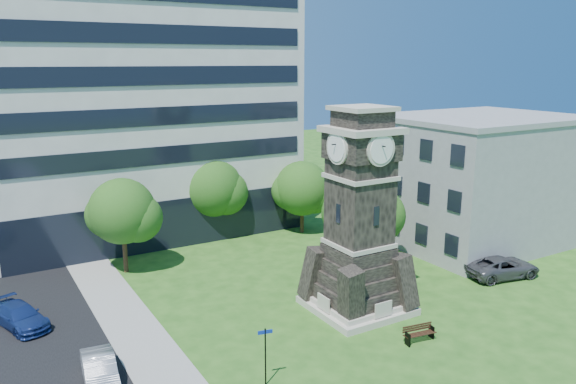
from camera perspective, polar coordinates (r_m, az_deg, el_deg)
ground at (r=32.07m, az=4.83°, el=-14.13°), size 160.00×160.00×0.00m
sidewalk at (r=32.50m, az=-14.89°, el=-14.10°), size 3.00×70.00×0.06m
clock_tower at (r=33.26m, az=7.24°, el=-3.36°), size 5.40×5.40×12.22m
office_tall at (r=50.77m, az=-15.52°, el=12.20°), size 26.20×15.11×28.60m
office_low at (r=49.00m, az=18.74°, el=1.32°), size 15.20×12.20×10.40m
car_street_mid at (r=28.61m, az=-18.56°, el=-16.90°), size 1.84×4.24×1.36m
car_street_north at (r=35.78m, az=-25.59°, el=-11.30°), size 3.19×4.82×1.30m
car_east_lot at (r=42.02m, az=20.96°, el=-7.13°), size 5.60×3.39×1.45m
park_bench at (r=31.76m, az=13.16°, el=-13.74°), size 1.81×0.48×0.94m
street_sign at (r=26.69m, az=-2.32°, el=-15.74°), size 0.69×0.07×2.86m
tree_nw at (r=40.78m, az=-16.39°, el=-2.11°), size 5.10×4.63×6.81m
tree_nc at (r=47.35m, az=-7.71°, el=0.32°), size 5.64×5.13×6.98m
tree_ne at (r=48.48m, az=1.51°, el=0.20°), size 5.22×4.75×6.33m
tree_east at (r=40.82m, az=7.64°, el=-1.97°), size 5.78×5.25×6.89m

